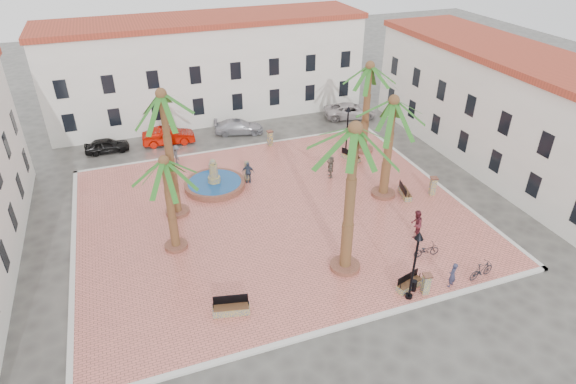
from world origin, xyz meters
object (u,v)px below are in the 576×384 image
(bench_s, at_px, (231,309))
(car_white, at_px, (351,111))
(bollard_se, at_px, (426,284))
(car_red, at_px, (168,136))
(bollard_e, at_px, (433,186))
(car_black, at_px, (107,145))
(bench_se, at_px, (409,284))
(fountain, at_px, (215,183))
(bench_ne, at_px, (351,157))
(palm_e, at_px, (392,113))
(palm_sw, at_px, (165,172))
(bicycle_a, at_px, (426,250))
(palm_s, at_px, (354,146))
(lamppost_e, at_px, (348,122))
(bench_e, at_px, (405,193))
(pedestrian_fountain_b, at_px, (248,172))
(pedestrian_fountain_a, at_px, (247,171))
(cyclist_b, at_px, (416,224))
(palm_ne, at_px, (369,77))
(bicycle_b, at_px, (482,270))
(bollard_n, at_px, (270,138))
(palm_nw, at_px, (163,108))
(cyclist_a, at_px, (452,275))
(pedestrian_east, at_px, (331,167))
(pedestrian_north, at_px, (177,155))
(lamppost_s, at_px, (416,254))
(car_silver, at_px, (239,127))
(litter_bin, at_px, (414,286))

(bench_s, xyz_separation_m, car_white, (17.96, 22.31, 0.29))
(bollard_se, height_order, car_red, car_red)
(bollard_e, xyz_separation_m, car_black, (-22.04, 15.85, -0.25))
(bench_se, distance_m, car_black, 28.26)
(fountain, xyz_separation_m, bench_ne, (11.62, 0.53, -0.06))
(bollard_e, bearing_deg, bench_se, -130.97)
(palm_e, bearing_deg, palm_sw, -175.85)
(bench_se, height_order, bicycle_a, bench_se)
(palm_s, distance_m, car_red, 23.40)
(bench_se, relative_size, lamppost_e, 0.40)
(bench_e, height_order, bollard_se, bollard_se)
(palm_s, distance_m, pedestrian_fountain_b, 13.86)
(pedestrian_fountain_a, bearing_deg, bicycle_a, -62.29)
(pedestrian_fountain_b, relative_size, car_white, 0.32)
(bench_s, bearing_deg, cyclist_b, 23.96)
(pedestrian_fountain_a, bearing_deg, fountain, 179.59)
(fountain, relative_size, bicycle_a, 2.77)
(bench_ne, distance_m, car_red, 16.23)
(palm_sw, xyz_separation_m, car_black, (-3.44, 15.79, -4.80))
(bench_e, xyz_separation_m, bollard_e, (2.01, -0.46, 0.47))
(palm_ne, height_order, bench_se, palm_ne)
(bicycle_b, bearing_deg, bollard_n, 6.50)
(bollard_se, distance_m, car_white, 25.66)
(palm_nw, bearing_deg, cyclist_a, -43.98)
(bollard_n, bearing_deg, bollard_e, -54.76)
(bollard_e, xyz_separation_m, cyclist_b, (-4.07, -4.03, 0.22))
(palm_e, distance_m, bicycle_b, 11.52)
(cyclist_b, relative_size, car_black, 0.52)
(palm_ne, bearing_deg, palm_s, -121.44)
(palm_sw, bearing_deg, car_white, 38.37)
(bollard_n, distance_m, pedestrian_fountain_b, 6.73)
(bench_e, bearing_deg, fountain, 78.98)
(bicycle_b, bearing_deg, palm_s, 54.47)
(car_black, relative_size, car_red, 0.81)
(palm_nw, bearing_deg, bicycle_a, -36.58)
(bench_e, xyz_separation_m, pedestrian_east, (-3.89, 4.54, 0.61))
(pedestrian_north, bearing_deg, bollard_se, -154.62)
(lamppost_s, height_order, pedestrian_east, lamppost_s)
(palm_sw, height_order, bollard_n, palm_sw)
(bench_se, xyz_separation_m, bench_ne, (3.94, 15.14, 0.01))
(palm_s, height_order, cyclist_a, palm_s)
(bench_se, height_order, cyclist_a, cyclist_a)
(cyclist_b, distance_m, pedestrian_north, 19.88)
(bench_e, bearing_deg, bicycle_a, 172.89)
(palm_s, relative_size, bench_e, 5.11)
(bench_ne, distance_m, pedestrian_east, 3.52)
(bench_se, distance_m, car_silver, 24.14)
(bicycle_a, distance_m, car_silver, 22.57)
(bollard_n, bearing_deg, palm_e, -64.82)
(litter_bin, bearing_deg, bench_s, 169.85)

